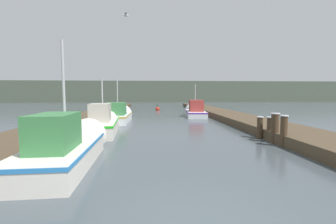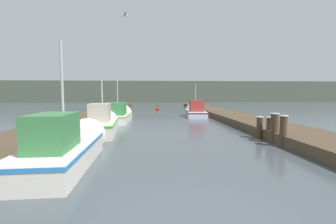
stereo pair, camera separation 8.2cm
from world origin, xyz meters
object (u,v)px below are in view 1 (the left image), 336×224
at_px(fishing_boat_1, 104,122).
at_px(fishing_boat_2, 118,115).
at_px(channel_buoy, 158,109).
at_px(mooring_piling_3, 284,131).
at_px(seagull_1, 125,15).
at_px(fishing_boat_0, 69,146).
at_px(mooring_piling_0, 270,128).
at_px(mooring_piling_1, 275,128).
at_px(fishing_boat_3, 195,111).
at_px(mooring_piling_2, 260,127).

height_order(fishing_boat_1, fishing_boat_2, fishing_boat_2).
distance_m(fishing_boat_2, channel_buoy, 11.80).
bearing_deg(mooring_piling_3, seagull_1, 161.39).
bearing_deg(fishing_boat_0, mooring_piling_0, 15.71).
bearing_deg(channel_buoy, mooring_piling_0, -75.84).
bearing_deg(mooring_piling_1, channel_buoy, 103.60).
bearing_deg(mooring_piling_0, fishing_boat_3, 96.22).
bearing_deg(fishing_boat_0, mooring_piling_2, 19.22).
bearing_deg(mooring_piling_2, fishing_boat_2, 136.93).
xyz_separation_m(fishing_boat_3, channel_buoy, (-3.52, 7.18, -0.30)).
xyz_separation_m(fishing_boat_0, fishing_boat_3, (6.72, 14.59, -0.03)).
bearing_deg(mooring_piling_0, mooring_piling_2, 120.65).
xyz_separation_m(fishing_boat_2, mooring_piling_0, (8.10, -7.78, 0.09)).
xyz_separation_m(fishing_boat_3, seagull_1, (-5.32, -10.99, 5.30)).
bearing_deg(mooring_piling_2, mooring_piling_1, -78.69).
relative_size(channel_buoy, seagull_1, 1.85).
distance_m(fishing_boat_1, mooring_piling_0, 8.85).
relative_size(fishing_boat_1, mooring_piling_1, 4.73).
bearing_deg(fishing_boat_3, mooring_piling_3, -79.91).
xyz_separation_m(mooring_piling_1, seagull_1, (-6.55, 1.45, 5.10)).
relative_size(fishing_boat_3, mooring_piling_0, 5.65).
bearing_deg(fishing_boat_3, fishing_boat_2, -143.69).
bearing_deg(channel_buoy, fishing_boat_0, -98.37).
height_order(fishing_boat_0, seagull_1, seagull_1).
relative_size(mooring_piling_1, mooring_piling_3, 1.02).
distance_m(mooring_piling_0, mooring_piling_3, 1.27).
distance_m(fishing_boat_1, channel_buoy, 16.23).
relative_size(fishing_boat_3, mooring_piling_3, 4.77).
distance_m(channel_buoy, seagull_1, 19.10).
height_order(fishing_boat_2, mooring_piling_1, fishing_boat_2).
height_order(mooring_piling_2, mooring_piling_3, mooring_piling_3).
bearing_deg(mooring_piling_0, seagull_1, 172.00).
distance_m(fishing_boat_3, mooring_piling_3, 13.24).
bearing_deg(channel_buoy, fishing_boat_3, -63.88).
xyz_separation_m(mooring_piling_2, channel_buoy, (-4.55, 18.66, -0.38)).
height_order(mooring_piling_0, channel_buoy, mooring_piling_0).
bearing_deg(mooring_piling_3, fishing_boat_2, 131.49).
xyz_separation_m(fishing_boat_1, mooring_piling_3, (8.12, -4.50, 0.17)).
xyz_separation_m(fishing_boat_1, channel_buoy, (3.41, 15.87, -0.32)).
height_order(fishing_boat_0, mooring_piling_2, fishing_boat_0).
relative_size(fishing_boat_0, mooring_piling_0, 4.85).
bearing_deg(channel_buoy, fishing_boat_1, -102.14).
distance_m(fishing_boat_0, seagull_1, 6.54).
bearing_deg(fishing_boat_2, fishing_boat_3, 30.86).
relative_size(fishing_boat_0, seagull_1, 9.32).
bearing_deg(mooring_piling_1, mooring_piling_3, -93.01).
distance_m(fishing_boat_0, mooring_piling_3, 8.04).
bearing_deg(fishing_boat_3, mooring_piling_2, -79.92).
bearing_deg(mooring_piling_2, fishing_boat_1, 160.72).
xyz_separation_m(fishing_boat_1, mooring_piling_1, (8.16, -3.76, 0.18)).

